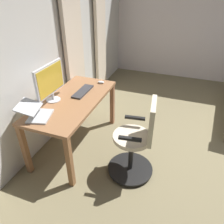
{
  "coord_description": "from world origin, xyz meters",
  "views": [
    {
      "loc": [
        2.56,
        -0.82,
        2.08
      ],
      "look_at": [
        0.57,
        -1.55,
        0.76
      ],
      "focal_mm": 34.76,
      "sensor_mm": 36.0,
      "label": 1
    }
  ],
  "objects": [
    {
      "name": "desk",
      "position": [
        0.42,
        -2.15,
        0.64
      ],
      "size": [
        1.44,
        0.68,
        0.74
      ],
      "color": "#956440",
      "rests_on": "ground"
    },
    {
      "name": "computer_mouse",
      "position": [
        -0.16,
        -2.0,
        0.76
      ],
      "size": [
        0.06,
        0.1,
        0.04
      ],
      "primitive_type": "ellipsoid",
      "color": "silver",
      "rests_on": "desk"
    },
    {
      "name": "back_room_partition",
      "position": [
        0.0,
        -2.64,
        1.37
      ],
      "size": [
        5.52,
        0.1,
        2.74
      ],
      "primitive_type": "cube",
      "color": "silver",
      "rests_on": "ground"
    },
    {
      "name": "office_chair",
      "position": [
        0.65,
        -1.21,
        0.47
      ],
      "size": [
        0.56,
        0.56,
        1.01
      ],
      "rotation": [
        0.0,
        0.0,
        3.28
      ],
      "color": "black",
      "rests_on": "ground"
    },
    {
      "name": "curtain_left_panel",
      "position": [
        -1.42,
        -2.53,
        1.19
      ],
      "size": [
        0.41,
        0.06,
        2.38
      ],
      "primitive_type": "cube",
      "color": "beige",
      "rests_on": "ground"
    },
    {
      "name": "computer_monitor",
      "position": [
        0.53,
        -2.37,
        1.01
      ],
      "size": [
        0.54,
        0.18,
        0.48
      ],
      "color": "silver",
      "rests_on": "desk"
    },
    {
      "name": "computer_keyboard",
      "position": [
        0.19,
        -2.12,
        0.75
      ],
      "size": [
        0.42,
        0.13,
        0.02
      ],
      "primitive_type": "cube",
      "color": "#333338",
      "rests_on": "desk"
    },
    {
      "name": "curtain_right_panel",
      "position": [
        -0.39,
        -2.53,
        1.19
      ],
      "size": [
        0.5,
        0.06,
        2.38
      ],
      "primitive_type": "cube",
      "color": "beige",
      "rests_on": "ground"
    },
    {
      "name": "laptop",
      "position": [
        0.93,
        -2.33,
        0.79
      ],
      "size": [
        0.38,
        0.4,
        0.17
      ],
      "rotation": [
        0.0,
        0.0,
        0.27
      ],
      "color": "#B7BCC1",
      "rests_on": "desk"
    }
  ]
}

